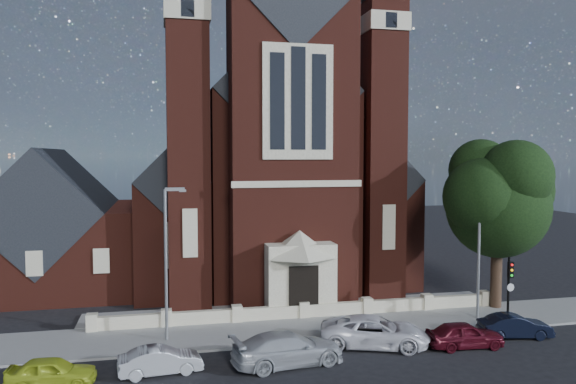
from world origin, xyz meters
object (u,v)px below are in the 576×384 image
at_px(car_dark_red, 465,335).
at_px(street_tree, 502,200).
at_px(church, 257,173).
at_px(traffic_signal, 509,282).
at_px(street_lamp_left, 168,255).
at_px(car_lime_van, 52,372).
at_px(car_navy, 515,326).
at_px(car_silver_a, 160,361).
at_px(street_lamp_right, 480,243).
at_px(car_silver_b, 288,349).
at_px(car_white_suv, 375,332).
at_px(parish_hall, 52,234).

bearing_deg(car_dark_red, street_tree, -41.22).
distance_m(church, traffic_signal, 23.94).
xyz_separation_m(street_tree, street_lamp_left, (-20.51, -1.71, -2.36)).
xyz_separation_m(traffic_signal, car_lime_van, (-23.79, -3.13, -1.96)).
relative_size(traffic_signal, car_navy, 1.05).
distance_m(street_lamp_left, traffic_signal, 19.08).
bearing_deg(car_silver_a, street_lamp_right, -83.61).
relative_size(car_lime_van, car_silver_a, 0.99).
distance_m(traffic_signal, car_silver_b, 13.97).
bearing_deg(street_tree, car_silver_b, -157.65).
height_order(car_silver_a, car_dark_red, car_dark_red).
relative_size(church, street_lamp_right, 4.31).
bearing_deg(car_lime_van, car_dark_red, -83.48).
height_order(traffic_signal, car_silver_a, traffic_signal).
bearing_deg(car_dark_red, car_silver_b, 95.84).
bearing_deg(street_tree, car_dark_red, -134.94).
xyz_separation_m(car_silver_b, car_white_suv, (4.89, 1.50, -0.00)).
distance_m(church, street_lamp_left, 20.84).
distance_m(parish_hall, street_tree, 31.27).
bearing_deg(street_lamp_left, car_white_suv, -16.36).
relative_size(parish_hall, car_lime_van, 3.35).
xyz_separation_m(street_lamp_right, car_navy, (0.09, -3.36, -3.97)).
distance_m(car_silver_a, car_white_suv, 10.75).
bearing_deg(street_lamp_left, traffic_signal, -4.76).
height_order(street_tree, car_lime_van, street_tree).
distance_m(car_lime_van, car_silver_a, 4.49).
xyz_separation_m(street_lamp_left, car_white_suv, (10.26, -3.01, -3.83)).
height_order(car_silver_b, car_navy, car_silver_b).
relative_size(car_silver_a, car_silver_b, 0.70).
height_order(street_tree, traffic_signal, street_tree).
distance_m(traffic_signal, car_lime_van, 24.07).
relative_size(church, car_dark_red, 8.96).
height_order(street_tree, car_silver_b, street_tree).
bearing_deg(street_tree, car_silver_a, -163.91).
bearing_deg(car_dark_red, car_silver_a, 94.31).
relative_size(street_tree, car_dark_red, 2.75).
relative_size(street_lamp_left, car_lime_van, 2.22).
height_order(street_lamp_left, car_navy, street_lamp_left).
bearing_deg(car_white_suv, car_lime_van, 116.06).
relative_size(car_lime_van, car_navy, 0.96).
relative_size(street_lamp_right, traffic_signal, 2.02).
distance_m(parish_hall, street_lamp_left, 16.18).
distance_m(street_tree, street_lamp_right, 3.84).
height_order(traffic_signal, car_white_suv, traffic_signal).
distance_m(street_lamp_right, car_silver_a, 19.33).
distance_m(church, car_white_suv, 23.29).
bearing_deg(car_silver_a, car_navy, -93.86).
distance_m(street_lamp_right, car_dark_red, 6.65).
distance_m(street_tree, traffic_signal, 5.70).
bearing_deg(church, car_navy, -65.48).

